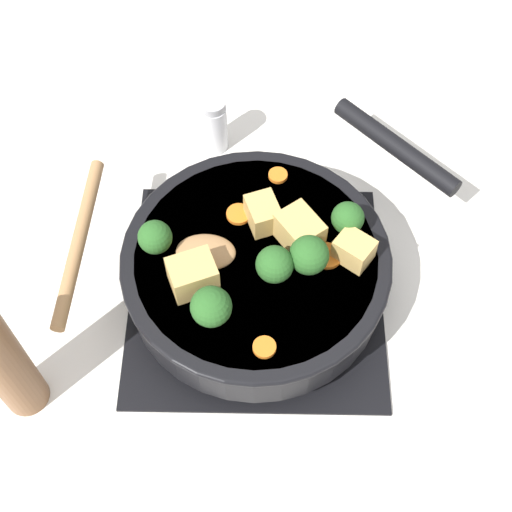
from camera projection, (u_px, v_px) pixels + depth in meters
ground_plane at (256, 293)px, 0.88m from camera, size 2.40×2.40×0.00m
front_burner_grate at (256, 288)px, 0.87m from camera, size 0.31×0.31×0.03m
skillet_pan at (258, 267)px, 0.83m from camera, size 0.41×0.41×0.06m
wooden_spoon at (135, 245)px, 0.81m from camera, size 0.22×0.20×0.02m
tofu_cube_center_large at (263, 214)px, 0.82m from camera, size 0.05×0.05×0.03m
tofu_cube_near_handle at (354, 251)px, 0.79m from camera, size 0.05×0.05×0.03m
tofu_cube_east_chunk at (299, 231)px, 0.80m from camera, size 0.06×0.06×0.04m
tofu_cube_west_chunk at (193, 275)px, 0.77m from camera, size 0.06×0.06×0.04m
broccoli_floret_near_spoon at (348, 218)px, 0.80m from camera, size 0.04×0.04×0.05m
broccoli_floret_center_top at (309, 255)px, 0.78m from camera, size 0.04×0.04×0.05m
broccoli_floret_east_rim at (155, 237)px, 0.79m from camera, size 0.04×0.04×0.05m
broccoli_floret_west_rim at (275, 265)px, 0.77m from camera, size 0.04×0.04×0.05m
broccoli_floret_north_edge at (211, 307)px, 0.74m from camera, size 0.04×0.04×0.05m
carrot_slice_orange_thin at (278, 175)px, 0.87m from camera, size 0.02×0.02×0.01m
carrot_slice_near_center at (327, 252)px, 0.81m from camera, size 0.03×0.03×0.01m
carrot_slice_edge_slice at (239, 214)px, 0.84m from camera, size 0.03×0.03×0.01m
carrot_slice_under_broccoli at (264, 347)px, 0.75m from camera, size 0.02×0.02×0.01m
pepper_mill at (1, 361)px, 0.73m from camera, size 0.05×0.05×0.22m
salt_shaker at (214, 125)px, 0.97m from camera, size 0.04×0.04×0.09m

